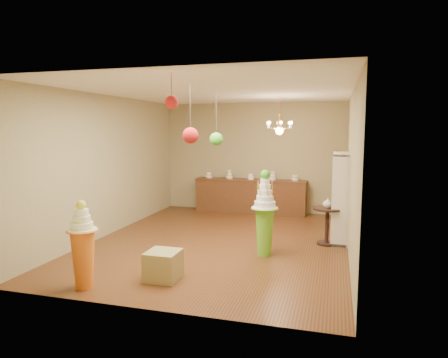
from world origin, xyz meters
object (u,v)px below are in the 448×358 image
(pedestal_green, at_px, (265,220))
(pedestal_orange, at_px, (83,251))
(round_table, at_px, (327,221))
(sideboard, at_px, (250,195))

(pedestal_green, xyz_separation_m, pedestal_orange, (-2.24, -2.18, -0.11))
(pedestal_orange, distance_m, round_table, 4.62)
(sideboard, bearing_deg, round_table, -51.09)
(pedestal_green, distance_m, round_table, 1.50)
(pedestal_green, xyz_separation_m, sideboard, (-1.03, 3.64, -0.17))
(pedestal_orange, height_order, round_table, pedestal_orange)
(round_table, bearing_deg, pedestal_orange, -135.86)
(sideboard, distance_m, round_table, 3.34)
(round_table, bearing_deg, sideboard, 128.91)
(pedestal_green, bearing_deg, pedestal_orange, -135.86)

